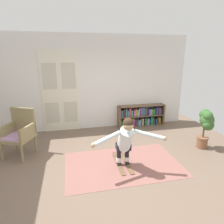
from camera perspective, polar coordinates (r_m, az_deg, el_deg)
ground_plane at (r=4.23m, az=0.29°, el=-16.41°), size 7.20×7.20×0.00m
back_wall at (r=6.18m, az=-5.15°, el=8.41°), size 6.00×0.10×2.90m
double_door at (r=6.11m, az=-14.82°, el=5.76°), size 1.22×0.05×2.45m
rug at (r=4.41m, az=3.13°, el=-14.87°), size 2.45×1.54×0.01m
bookshelf at (r=6.58m, az=8.11°, el=-1.26°), size 1.57×0.30×0.70m
wicker_chair at (r=5.04m, az=-25.33°, el=-5.13°), size 0.79×0.79×1.10m
potted_plant at (r=5.37m, az=25.66°, el=-3.14°), size 0.40×0.41×1.01m
skis_pair at (r=4.43m, az=3.03°, el=-14.45°), size 0.28×0.88×0.07m
person_skier at (r=3.94m, az=3.99°, el=-7.71°), size 1.45×0.63×1.09m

